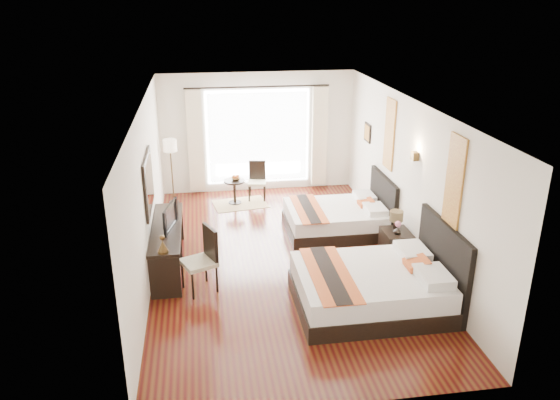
{
  "coord_description": "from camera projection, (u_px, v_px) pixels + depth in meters",
  "views": [
    {
      "loc": [
        -1.34,
        -8.64,
        4.5
      ],
      "look_at": [
        -0.0,
        0.22,
        1.05
      ],
      "focal_mm": 35.0,
      "sensor_mm": 36.0,
      "label": 1
    }
  ],
  "objects": [
    {
      "name": "wall_headboard",
      "position": [
        408.0,
        179.0,
        9.59
      ],
      "size": [
        0.01,
        7.5,
        2.8
      ],
      "primitive_type": "cube",
      "color": "silver",
      "rests_on": "floor"
    },
    {
      "name": "television",
      "position": [
        166.0,
        216.0,
        9.12
      ],
      "size": [
        0.27,
        0.75,
        0.43
      ],
      "primitive_type": "imported",
      "rotation": [
        0.0,
        0.0,
        1.33
      ],
      "color": "black",
      "rests_on": "console_desk"
    },
    {
      "name": "mirror_glass",
      "position": [
        150.0,
        183.0,
        8.95
      ],
      "size": [
        0.01,
        1.12,
        0.82
      ],
      "primitive_type": "cube",
      "color": "white",
      "rests_on": "mirror_frame"
    },
    {
      "name": "ceiling",
      "position": [
        282.0,
        104.0,
        8.78
      ],
      "size": [
        4.5,
        7.5,
        0.02
      ],
      "primitive_type": "cube",
      "color": "white",
      "rests_on": "wall_headboard"
    },
    {
      "name": "wall_desk",
      "position": [
        147.0,
        192.0,
        8.96
      ],
      "size": [
        0.01,
        7.5,
        2.8
      ],
      "primitive_type": "cube",
      "color": "silver",
      "rests_on": "floor"
    },
    {
      "name": "bronze_figurine",
      "position": [
        163.0,
        245.0,
        8.3
      ],
      "size": [
        0.21,
        0.21,
        0.25
      ],
      "primitive_type": null,
      "rotation": [
        0.0,
        0.0,
        0.32
      ],
      "color": "#402F16",
      "rests_on": "console_desk"
    },
    {
      "name": "art_panel_near",
      "position": [
        454.0,
        181.0,
        7.8
      ],
      "size": [
        0.03,
        0.5,
        1.35
      ],
      "primitive_type": "cube",
      "color": "maroon",
      "rests_on": "wall_headboard"
    },
    {
      "name": "window_glass",
      "position": [
        258.0,
        137.0,
        12.75
      ],
      "size": [
        2.4,
        0.02,
        2.2
      ],
      "primitive_type": "cube",
      "color": "white",
      "rests_on": "wall_window"
    },
    {
      "name": "vase",
      "position": [
        397.0,
        233.0,
        9.45
      ],
      "size": [
        0.17,
        0.17,
        0.14
      ],
      "primitive_type": "imported",
      "rotation": [
        0.0,
        0.0,
        -0.37
      ],
      "color": "black",
      "rests_on": "nightstand"
    },
    {
      "name": "console_desk",
      "position": [
        168.0,
        246.0,
        9.4
      ],
      "size": [
        0.5,
        2.2,
        0.76
      ],
      "primitive_type": "cube",
      "color": "black",
      "rests_on": "floor"
    },
    {
      "name": "bed_near",
      "position": [
        376.0,
        286.0,
        8.23
      ],
      "size": [
        2.28,
        1.77,
        1.29
      ],
      "color": "black",
      "rests_on": "floor"
    },
    {
      "name": "floor_lamp",
      "position": [
        170.0,
        150.0,
        11.94
      ],
      "size": [
        0.3,
        0.3,
        1.47
      ],
      "color": "black",
      "rests_on": "floor"
    },
    {
      "name": "wall_sconce",
      "position": [
        415.0,
        156.0,
        9.09
      ],
      "size": [
        0.1,
        0.14,
        0.14
      ],
      "primitive_type": "cube",
      "color": "#402F16",
      "rests_on": "wall_headboard"
    },
    {
      "name": "bed_far",
      "position": [
        339.0,
        217.0,
        10.83
      ],
      "size": [
        1.97,
        1.54,
        1.11
      ],
      "color": "black",
      "rests_on": "floor"
    },
    {
      "name": "wall_entry",
      "position": [
        336.0,
        301.0,
        5.82
      ],
      "size": [
        4.5,
        0.01,
        2.8
      ],
      "primitive_type": "cube",
      "color": "silver",
      "rests_on": "floor"
    },
    {
      "name": "nightstand",
      "position": [
        396.0,
        246.0,
        9.66
      ],
      "size": [
        0.46,
        0.58,
        0.55
      ],
      "primitive_type": "cube",
      "color": "black",
      "rests_on": "floor"
    },
    {
      "name": "mirror_frame",
      "position": [
        148.0,
        183.0,
        8.95
      ],
      "size": [
        0.04,
        1.25,
        0.95
      ],
      "primitive_type": "cube",
      "color": "black",
      "rests_on": "wall_desk"
    },
    {
      "name": "drape_right",
      "position": [
        319.0,
        137.0,
        12.87
      ],
      "size": [
        0.35,
        0.14,
        2.35
      ],
      "primitive_type": "cube",
      "color": "beige",
      "rests_on": "floor"
    },
    {
      "name": "desk_chair",
      "position": [
        201.0,
        272.0,
        8.68
      ],
      "size": [
        0.64,
        0.64,
        1.05
      ],
      "rotation": [
        0.0,
        0.0,
        3.55
      ],
      "color": "#B2AB89",
      "rests_on": "floor"
    },
    {
      "name": "wall_window",
      "position": [
        258.0,
        133.0,
        12.73
      ],
      "size": [
        4.5,
        0.01,
        2.8
      ],
      "primitive_type": "cube",
      "color": "silver",
      "rests_on": "floor"
    },
    {
      "name": "side_table",
      "position": [
        235.0,
        192.0,
        12.25
      ],
      "size": [
        0.48,
        0.48,
        0.55
      ],
      "primitive_type": "cylinder",
      "color": "black",
      "rests_on": "floor"
    },
    {
      "name": "table_lamp",
      "position": [
        396.0,
        217.0,
        9.62
      ],
      "size": [
        0.24,
        0.24,
        0.38
      ],
      "color": "black",
      "rests_on": "nightstand"
    },
    {
      "name": "fruit_bowl",
      "position": [
        236.0,
        179.0,
        12.16
      ],
      "size": [
        0.24,
        0.24,
        0.05
      ],
      "primitive_type": "imported",
      "rotation": [
        0.0,
        0.0,
        0.13
      ],
      "color": "#4B2E1A",
      "rests_on": "side_table"
    },
    {
      "name": "art_panel_far",
      "position": [
        390.0,
        134.0,
        10.36
      ],
      "size": [
        0.03,
        0.5,
        1.35
      ],
      "primitive_type": "cube",
      "color": "maroon",
      "rests_on": "wall_headboard"
    },
    {
      "name": "sheer_curtain",
      "position": [
        258.0,
        138.0,
        12.7
      ],
      "size": [
        2.3,
        0.02,
        2.1
      ],
      "primitive_type": "cube",
      "color": "white",
      "rests_on": "wall_window"
    },
    {
      "name": "window_chair",
      "position": [
        257.0,
        188.0,
        12.52
      ],
      "size": [
        0.47,
        0.47,
        0.87
      ],
      "rotation": [
        0.0,
        0.0,
        -1.73
      ],
      "color": "#B2AB89",
      "rests_on": "floor"
    },
    {
      "name": "jute_rug",
      "position": [
        240.0,
        204.0,
        12.3
      ],
      "size": [
        1.28,
        0.96,
        0.01
      ],
      "primitive_type": "cube",
      "rotation": [
        0.0,
        0.0,
        0.15
      ],
      "color": "tan",
      "rests_on": "floor"
    },
    {
      "name": "drape_left",
      "position": [
        195.0,
        141.0,
        12.47
      ],
      "size": [
        0.35,
        0.14,
        2.35
      ],
      "primitive_type": "cube",
      "color": "beige",
      "rests_on": "floor"
    },
    {
      "name": "floor",
      "position": [
        282.0,
        259.0,
        9.78
      ],
      "size": [
        4.5,
        7.5,
        0.01
      ],
      "primitive_type": "cube",
      "color": "#3E0C0B",
      "rests_on": "ground"
    }
  ]
}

